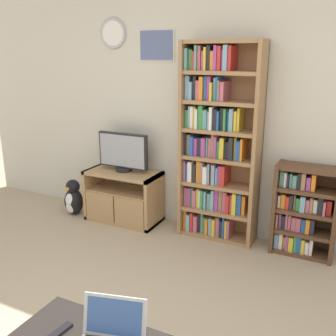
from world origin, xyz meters
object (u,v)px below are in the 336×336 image
remote_near_laptop (59,332)px  bookshelf_tall (216,146)px  tv_stand (123,196)px  penguin_figurine (73,199)px  bookshelf_short (303,211)px  laptop (111,336)px  television (123,152)px

remote_near_laptop → bookshelf_tall: bearing=95.0°
tv_stand → penguin_figurine: tv_stand is taller
tv_stand → bookshelf_short: size_ratio=0.96×
remote_near_laptop → penguin_figurine: remote_near_laptop is taller
tv_stand → penguin_figurine: size_ratio=1.96×
remote_near_laptop → laptop: bearing=14.8°
laptop → penguin_figurine: size_ratio=0.92×
tv_stand → remote_near_laptop: bearing=-65.4°
television → penguin_figurine: 0.87m
bookshelf_tall → bookshelf_short: bookshelf_tall is taller
bookshelf_tall → penguin_figurine: bookshelf_tall is taller
television → bookshelf_short: bearing=2.1°
laptop → remote_near_laptop: (-0.30, -0.04, -0.05)m
bookshelf_short → penguin_figurine: size_ratio=2.03×
remote_near_laptop → penguin_figurine: bearing=134.3°
remote_near_laptop → penguin_figurine: size_ratio=0.39×
penguin_figurine → bookshelf_short: bearing=5.0°
tv_stand → remote_near_laptop: (0.99, -2.16, 0.13)m
television → laptop: size_ratio=1.53×
bookshelf_short → penguin_figurine: bookshelf_short is taller
laptop → penguin_figurine: laptop is taller
bookshelf_tall → laptop: 2.28m
tv_stand → bookshelf_short: bookshelf_short is taller
bookshelf_tall → laptop: size_ratio=5.03×
bookshelf_tall → tv_stand: bearing=-174.6°
television → bookshelf_tall: bookshelf_tall is taller
bookshelf_short → laptop: 2.31m
laptop → penguin_figurine: 2.78m
laptop → remote_near_laptop: 0.30m
penguin_figurine → remote_near_laptop: bearing=-51.9°
television → laptop: (1.29, -2.16, -0.32)m
tv_stand → remote_near_laptop: size_ratio=5.03×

